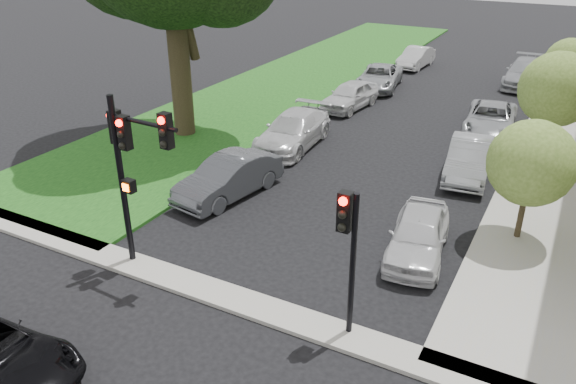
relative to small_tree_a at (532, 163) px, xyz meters
The scene contains 18 objects.
ground 11.27m from the small_tree_a, 124.47° to the right, with size 140.00×140.00×0.00m, color black.
grass_strip 21.49m from the small_tree_a, 135.44° to the left, with size 8.00×44.00×0.12m, color #163E13.
sidewalk_right 15.20m from the small_tree_a, 87.90° to the left, with size 3.50×44.00×0.12m, color #AAAAAA.
sidewalk_cross 9.73m from the small_tree_a, 131.40° to the right, with size 60.00×1.00×0.12m, color #AAAAAA.
small_tree_a is the anchor object (origin of this frame).
small_tree_b 7.66m from the small_tree_a, 90.00° to the left, with size 3.07×3.07×4.60m.
small_tree_c 15.83m from the small_tree_a, 90.00° to the left, with size 2.52×2.52×3.77m.
traffic_signal_main 11.79m from the small_tree_a, 144.67° to the right, with size 2.52×0.65×5.16m.
traffic_signal_secondary 7.52m from the small_tree_a, 114.60° to the right, with size 0.49×0.39×3.90m.
car_parked_0 4.05m from the small_tree_a, 136.90° to the right, with size 1.65×4.11×1.40m, color silver.
car_parked_1 5.37m from the small_tree_a, 119.90° to the left, with size 1.57×4.51×1.48m, color #999BA0.
car_parked_2 10.58m from the small_tree_a, 104.96° to the left, with size 2.27×4.93×1.37m, color #999BA0.
car_parked_4 20.11m from the small_tree_a, 96.82° to the left, with size 2.22×5.46×1.59m, color #999BA0.
car_parked_5 10.24m from the small_tree_a, behind, with size 1.59×4.57×1.51m, color #3F4247.
car_parked_6 11.08m from the small_tree_a, 158.91° to the left, with size 2.13×5.24×1.52m, color silver.
car_parked_7 14.66m from the small_tree_a, 134.15° to the left, with size 1.72×4.27×1.46m, color silver.
car_parked_8 18.26m from the small_tree_a, 123.86° to the left, with size 2.27×4.92×1.37m, color #999BA0.
car_parked_9 23.58m from the small_tree_a, 114.43° to the left, with size 1.44×4.14×1.36m, color silver.
Camera 1 is at (7.05, -8.21, 9.27)m, focal length 35.00 mm.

